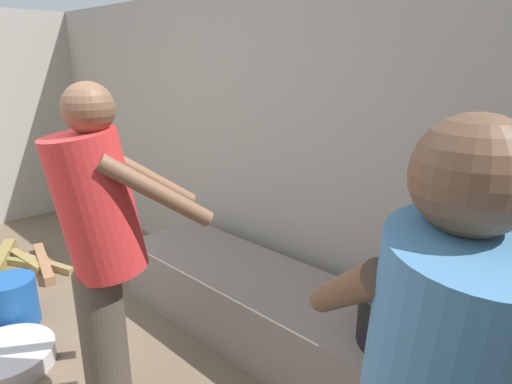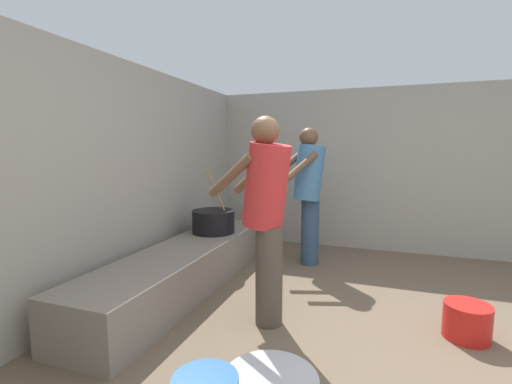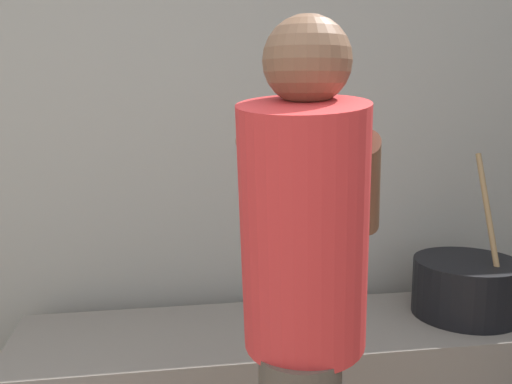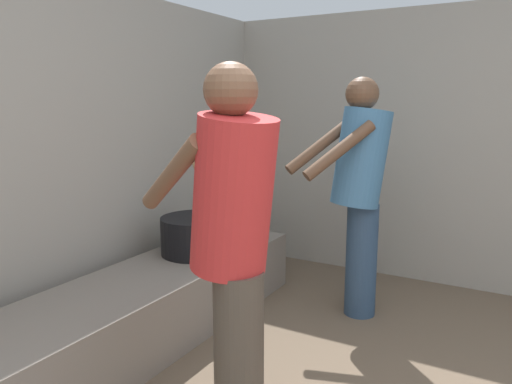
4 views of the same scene
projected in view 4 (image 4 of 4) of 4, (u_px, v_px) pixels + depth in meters
hearth_ledge at (134, 315)px, 2.78m from camera, size 2.63×0.60×0.40m
cooking_pot_main at (196, 235)px, 3.22m from camera, size 0.45×0.45×0.70m
cook_in_red_shirt at (233, 237)px, 1.89m from camera, size 0.54×0.71×1.52m
cook_in_blue_shirt at (360, 184)px, 3.09m from camera, size 0.69×0.67×1.53m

